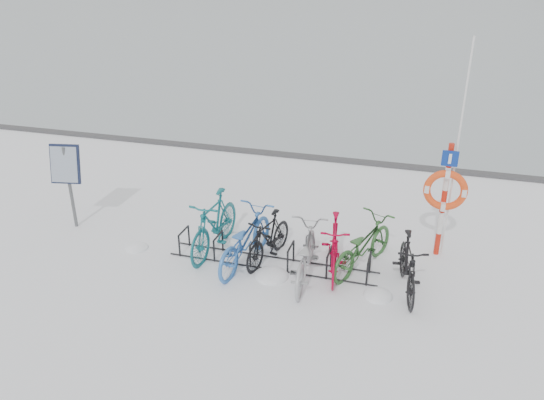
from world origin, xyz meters
name	(u,v)px	position (x,y,z in m)	size (l,w,h in m)	color
ground	(272,264)	(0.00, 0.00, 0.00)	(900.00, 900.00, 0.00)	white
quay_edge	(331,159)	(0.00, 5.90, 0.05)	(400.00, 0.25, 0.10)	#3F3F42
bike_rack	(272,256)	(0.00, 0.00, 0.18)	(4.00, 0.48, 0.46)	black
info_board	(66,169)	(-4.50, 0.28, 1.33)	(0.65, 0.34, 1.84)	#595B5E
lifebuoy_station	(446,190)	(2.97, 1.22, 1.38)	(0.79, 0.23, 4.11)	red
bike_0	(214,222)	(-1.24, 0.22, 0.60)	(0.57, 2.01, 1.21)	#14656E
bike_1	(245,237)	(-0.51, -0.07, 0.53)	(0.70, 2.03, 1.06)	#306ABB
bike_2	(268,237)	(-0.12, 0.16, 0.48)	(0.45, 1.60, 0.96)	black
bike_3	(305,253)	(0.69, -0.27, 0.50)	(0.67, 1.92, 1.01)	#9C9EA2
bike_4	(334,245)	(1.15, 0.12, 0.53)	(0.50, 1.78, 1.07)	#B00329
bike_5	(363,243)	(1.63, 0.38, 0.50)	(0.66, 1.90, 1.00)	#2D5E2A
bike_6	(408,264)	(2.47, -0.16, 0.52)	(0.49, 1.72, 1.04)	black
snow_drifts	(281,267)	(0.19, -0.04, 0.00)	(5.27, 1.74, 0.22)	white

